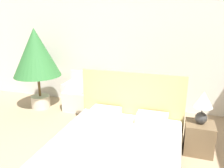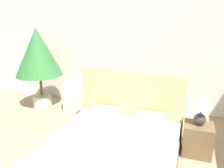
# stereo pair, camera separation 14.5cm
# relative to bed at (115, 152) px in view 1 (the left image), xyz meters

# --- Properties ---
(wall_back) EXTENTS (10.00, 0.06, 2.90)m
(wall_back) POSITION_rel_bed_xyz_m (-0.22, 2.44, 1.20)
(wall_back) COLOR silver
(wall_back) RESTS_ON ground_plane
(bed) EXTENTS (1.90, 2.24, 1.23)m
(bed) POSITION_rel_bed_xyz_m (0.00, 0.00, 0.00)
(bed) COLOR #4C4238
(bed) RESTS_ON ground_plane
(armchair_near_window_left) EXTENTS (0.65, 0.62, 0.90)m
(armchair_near_window_left) POSITION_rel_bed_xyz_m (-1.47, 1.86, 0.05)
(armchair_near_window_left) COLOR beige
(armchair_near_window_left) RESTS_ON ground_plane
(armchair_near_window_right) EXTENTS (0.64, 0.61, 0.90)m
(armchair_near_window_right) POSITION_rel_bed_xyz_m (-0.57, 1.86, 0.05)
(armchair_near_window_right) COLOR beige
(armchair_near_window_right) RESTS_ON ground_plane
(potted_palm) EXTENTS (1.11, 1.11, 1.94)m
(potted_palm) POSITION_rel_bed_xyz_m (-2.44, 1.63, 1.08)
(potted_palm) COLOR beige
(potted_palm) RESTS_ON ground_plane
(nightstand) EXTENTS (0.45, 0.40, 0.52)m
(nightstand) POSITION_rel_bed_xyz_m (1.19, 0.78, 0.01)
(nightstand) COLOR brown
(nightstand) RESTS_ON ground_plane
(table_lamp) EXTENTS (0.30, 0.30, 0.54)m
(table_lamp) POSITION_rel_bed_xyz_m (1.19, 0.80, 0.61)
(table_lamp) COLOR #333333
(table_lamp) RESTS_ON nightstand
(side_table) EXTENTS (0.29, 0.29, 0.42)m
(side_table) POSITION_rel_bed_xyz_m (-1.02, 1.84, -0.04)
(side_table) COLOR brown
(side_table) RESTS_ON ground_plane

